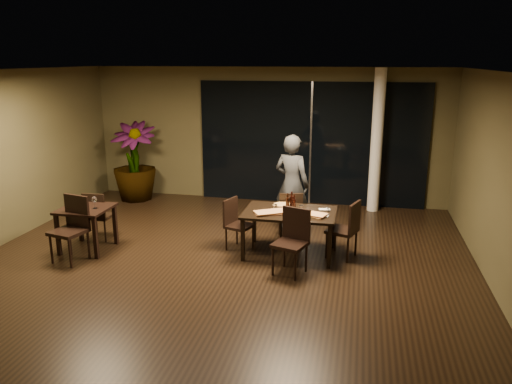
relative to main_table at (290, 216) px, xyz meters
The scene contains 32 objects.
ground 1.45m from the main_table, 141.34° to the right, with size 8.00×8.00×0.00m, color black.
wall_back 3.50m from the main_table, 107.10° to the left, with size 8.00×0.10×3.00m, color #443E24.
wall_front 5.02m from the main_table, 101.65° to the right, with size 8.00×0.10×3.00m, color #443E24.
wall_right 3.26m from the main_table, 14.70° to the right, with size 0.10×8.00×3.00m, color #443E24.
ceiling 2.67m from the main_table, 141.34° to the right, with size 8.00×8.00×0.04m, color silver.
window_panel 3.23m from the main_table, 90.00° to the left, with size 5.00×0.06×2.70m, color black.
column 3.28m from the main_table, 63.84° to the left, with size 0.24×0.24×3.00m, color white.
main_table is the anchor object (origin of this frame).
side_table 3.44m from the main_table, behind, with size 0.80×0.80×0.75m.
chair_main_far 0.73m from the main_table, 97.17° to the left, with size 0.50×0.50×0.89m.
chair_main_near 0.71m from the main_table, 77.95° to the right, with size 0.58×0.58×0.99m.
chair_main_left 0.96m from the main_table, behind, with size 0.52×0.52×0.88m.
chair_main_right 0.95m from the main_table, ahead, with size 0.57×0.57×0.96m.
chair_side_far 3.47m from the main_table, behind, with size 0.43×0.43×0.89m.
chair_side_near 3.52m from the main_table, 164.63° to the right, with size 0.59×0.59×1.05m.
diner 1.16m from the main_table, 96.55° to the left, with size 0.63×0.42×1.85m, color #2C2E31.
potted_plant 4.75m from the main_table, 146.79° to the left, with size 0.98×0.98×1.79m, color #194C19.
pizza_board_left 0.33m from the main_table, 148.69° to the right, with size 0.57×0.28×0.01m, color #432715.
pizza_board_right 0.39m from the main_table, 19.99° to the right, with size 0.50×0.25×0.01m, color #442D16.
oblong_pizza_left 0.33m from the main_table, 148.69° to the right, with size 0.53×0.25×0.02m, color maroon, non-canonical shape.
oblong_pizza_right 0.39m from the main_table, 19.99° to the right, with size 0.48×0.23×0.02m, color #690909, non-canonical shape.
round_pizza 0.39m from the main_table, 118.77° to the left, with size 0.27×0.27×0.01m, color #AA2312.
bottle_a 0.24m from the main_table, 123.12° to the left, with size 0.06×0.06×0.28m, color black, non-canonical shape.
bottle_b 0.23m from the main_table, 31.52° to the left, with size 0.06×0.06×0.28m, color black, non-canonical shape.
bottle_c 0.26m from the main_table, 85.23° to the left, with size 0.07×0.07×0.31m, color black, non-canonical shape.
tumbler_left 0.30m from the main_table, 164.08° to the left, with size 0.07×0.07×0.08m, color white.
tumbler_right 0.23m from the main_table, 26.78° to the left, with size 0.08×0.08×0.09m, color white.
napkin_near 0.58m from the main_table, 15.06° to the right, with size 0.18×0.10×0.01m, color white.
napkin_far 0.59m from the main_table, 20.66° to the left, with size 0.18×0.10×0.01m, color white.
wine_glass_a 3.53m from the main_table, behind, with size 0.08×0.08×0.17m, color white, non-canonical shape.
wine_glass_b 3.26m from the main_table, behind, with size 0.09×0.09×0.19m, color white, non-canonical shape.
side_napkin 3.46m from the main_table, 168.46° to the right, with size 0.18×0.11×0.01m, color white.
Camera 1 is at (2.08, -6.95, 3.19)m, focal length 35.00 mm.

